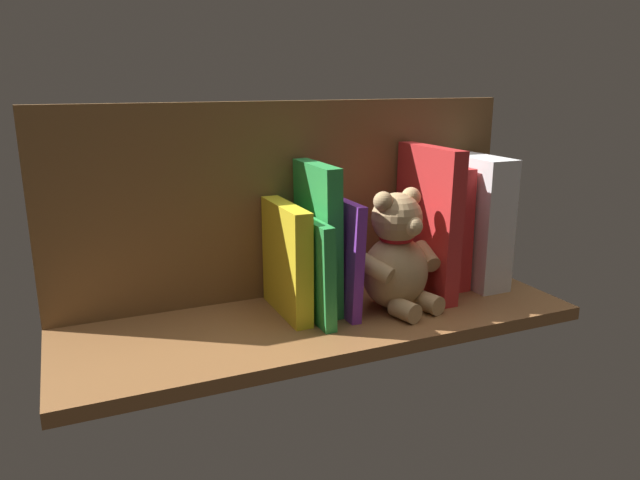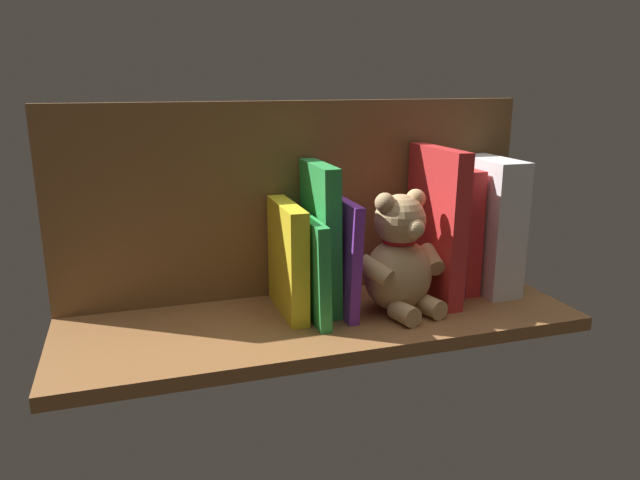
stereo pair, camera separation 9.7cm
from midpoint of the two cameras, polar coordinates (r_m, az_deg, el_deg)
name	(u,v)px [view 1 (the left image)]	position (r cm, az deg, el deg)	size (l,w,h in cm)	color
ground_plane	(320,321)	(101.37, -2.76, -7.76)	(85.11, 29.59, 2.20)	brown
shelf_back_panel	(292,200)	(107.31, -5.28, 3.77)	(85.11, 1.50, 34.56)	brown
dictionary_thick_white	(476,221)	(115.96, 12.28, 1.77)	(6.21, 15.10, 24.39)	white
book_0	(447,226)	(114.58, 9.66, 1.32)	(3.05, 11.98, 22.76)	red
book_1	(434,230)	(112.58, 8.39, 0.93)	(2.32, 12.91, 22.00)	#B23F72
book_2	(427,221)	(108.50, 7.64, 1.74)	(2.91, 17.46, 26.84)	red
teddy_bear	(397,257)	(101.65, 4.62, -1.64)	(16.19, 15.11, 20.58)	tan
book_3	(336,253)	(101.55, -1.17, -1.31)	(1.73, 17.48, 19.13)	purple
book_4	(318,237)	(101.13, -2.96, 0.27)	(2.73, 14.52, 24.81)	green
book_5	(307,265)	(99.27, -4.05, -2.45)	(1.96, 18.99, 16.77)	green
book_6	(286,260)	(99.42, -6.00, -1.91)	(2.99, 16.04, 18.62)	yellow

